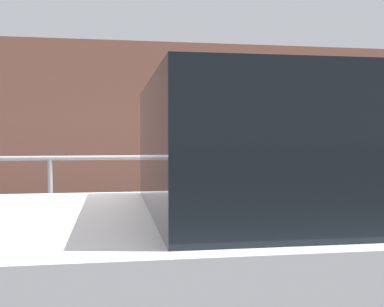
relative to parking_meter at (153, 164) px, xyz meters
name	(u,v)px	position (x,y,z in m)	size (l,w,h in m)	color
sidewalk_curb	(144,270)	(0.00, 1.14, -1.20)	(36.00, 2.92, 0.12)	gray
parking_meter	(153,164)	(0.00, 0.00, 0.00)	(0.17, 0.19, 1.57)	slate
pedestrian_at_meter	(218,182)	(0.58, 0.11, -0.17)	(0.62, 0.59, 1.69)	#1E233F
parked_sedan_white	(342,255)	(0.83, -1.66, -0.39)	(4.62, 1.85, 1.76)	white
background_railing	(137,180)	(0.00, 2.30, -0.34)	(24.06, 0.06, 1.12)	gray
backdrop_wall	(130,134)	(0.00, 4.36, 0.27)	(32.00, 0.50, 3.07)	brown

